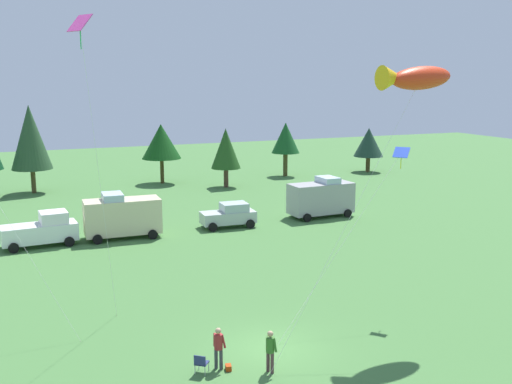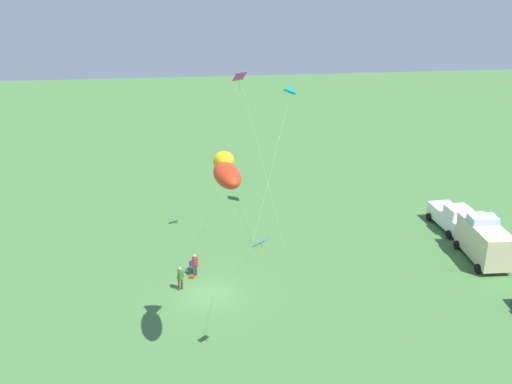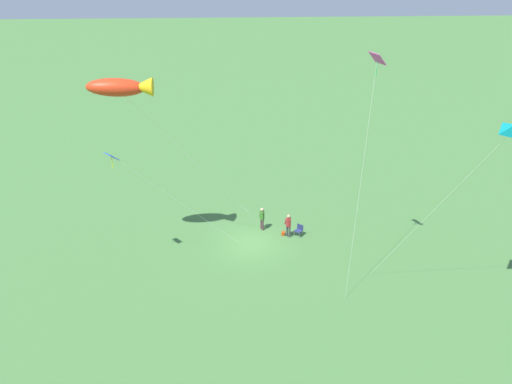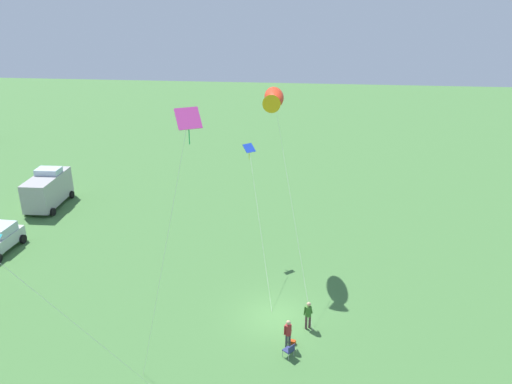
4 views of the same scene
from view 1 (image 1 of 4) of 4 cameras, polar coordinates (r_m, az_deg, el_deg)
The scene contains 13 objects.
ground_plane at distance 26.64m, azimuth 1.34°, elevation -14.66°, with size 160.00×160.00×0.00m, color #437339.
person_kite_flyer at distance 24.28m, azimuth 1.37°, elevation -14.64°, with size 0.45×0.56×1.74m.
folding_chair at distance 24.48m, azimuth -5.27°, elevation -15.86°, with size 0.67×0.67×0.82m.
person_spectator at distance 24.57m, azimuth -3.60°, elevation -14.34°, with size 0.53×0.49×1.74m.
backpack_on_grass at distance 24.86m, azimuth -2.65°, elevation -16.35°, with size 0.32×0.22×0.22m, color #AE360D.
truck_white_pickup at distance 44.07m, azimuth -19.72°, elevation -3.44°, with size 5.12×2.68×2.34m.
van_camper_beige at distance 44.49m, azimuth -12.64°, elevation -2.22°, with size 5.48×2.77×3.34m.
car_silver_compact at distance 46.74m, azimuth -2.55°, elevation -2.21°, with size 4.28×2.38×1.89m.
van_motorhome_grey at distance 50.33m, azimuth 6.22°, elevation -0.52°, with size 5.47×2.75×3.34m.
treeline_distant at distance 64.28m, azimuth -11.80°, elevation 4.63°, with size 52.15×8.69×8.89m.
kite_large_fish at distance 28.61m, azimuth 14.85°, elevation 10.45°, with size 10.76×3.85×12.11m.
kite_diamond_rainbow at distance 25.19m, azimuth -16.29°, elevation 14.00°, with size 1.94×3.92×13.91m.
kite_diamond_blue at distance 30.40m, azimuth 13.26°, elevation 2.97°, with size 8.24×2.78×8.07m.
Camera 1 is at (-9.86, -21.94, 11.44)m, focal length 42.00 mm.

